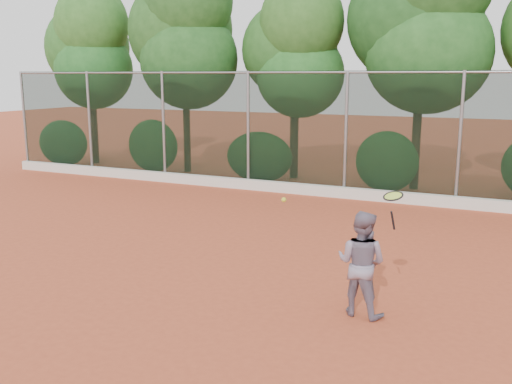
% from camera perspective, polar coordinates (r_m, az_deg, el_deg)
% --- Properties ---
extents(ground, '(80.00, 80.00, 0.00)m').
position_cam_1_polar(ground, '(10.03, -2.40, -8.07)').
color(ground, '#B54A2A').
rests_on(ground, ground).
extents(concrete_curb, '(24.00, 0.20, 0.30)m').
position_cam_1_polar(concrete_curb, '(16.15, 8.62, -0.04)').
color(concrete_curb, silver).
rests_on(concrete_curb, ground).
extents(tennis_player, '(0.83, 0.69, 1.52)m').
position_cam_1_polar(tennis_player, '(8.27, 10.48, -7.03)').
color(tennis_player, gray).
rests_on(tennis_player, ground).
extents(chainlink_fence, '(24.09, 0.09, 3.50)m').
position_cam_1_polar(chainlink_fence, '(16.07, 8.98, 6.06)').
color(chainlink_fence, black).
rests_on(chainlink_fence, ground).
extents(foliage_backdrop, '(23.70, 3.63, 7.55)m').
position_cam_1_polar(foliage_backdrop, '(18.08, 9.28, 14.72)').
color(foliage_backdrop, '#422919').
rests_on(foliage_backdrop, ground).
extents(tennis_racket, '(0.36, 0.35, 0.54)m').
position_cam_1_polar(tennis_racket, '(7.82, 13.55, -0.67)').
color(tennis_racket, black).
rests_on(tennis_racket, ground).
extents(tennis_ball_in_flight, '(0.07, 0.07, 0.07)m').
position_cam_1_polar(tennis_ball_in_flight, '(8.35, 2.80, -0.78)').
color(tennis_ball_in_flight, gold).
rests_on(tennis_ball_in_flight, ground).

